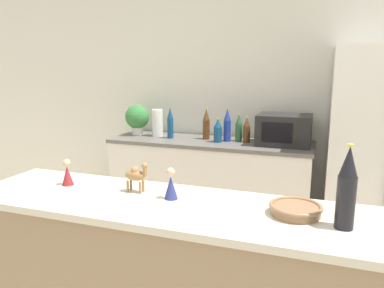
% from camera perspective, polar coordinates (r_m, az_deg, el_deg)
% --- Properties ---
extents(wall_back, '(8.00, 0.06, 2.55)m').
position_cam_1_polar(wall_back, '(3.84, 10.20, 6.49)').
color(wall_back, silver).
rests_on(wall_back, ground_plane).
extents(back_counter, '(1.96, 0.63, 0.91)m').
position_cam_1_polar(back_counter, '(3.78, 2.73, -6.16)').
color(back_counter, silver).
rests_on(back_counter, ground_plane).
extents(potted_plant, '(0.25, 0.25, 0.32)m').
position_cam_1_polar(potted_plant, '(3.97, -8.34, 3.97)').
color(potted_plant, silver).
rests_on(potted_plant, back_counter).
extents(paper_towel_roll, '(0.11, 0.11, 0.28)m').
position_cam_1_polar(paper_towel_roll, '(3.87, -5.30, 3.23)').
color(paper_towel_roll, white).
rests_on(paper_towel_roll, back_counter).
extents(microwave, '(0.48, 0.37, 0.28)m').
position_cam_1_polar(microwave, '(3.52, 13.83, 2.13)').
color(microwave, black).
rests_on(microwave, back_counter).
extents(back_bottle_0, '(0.07, 0.07, 0.27)m').
position_cam_1_polar(back_bottle_0, '(3.62, 7.14, 2.43)').
color(back_bottle_0, '#2D6033').
rests_on(back_bottle_0, back_counter).
extents(back_bottle_1, '(0.07, 0.07, 0.31)m').
position_cam_1_polar(back_bottle_1, '(3.69, 2.19, 3.00)').
color(back_bottle_1, brown).
rests_on(back_bottle_1, back_counter).
extents(back_bottle_2, '(0.08, 0.08, 0.23)m').
position_cam_1_polar(back_bottle_2, '(3.56, 3.96, 2.03)').
color(back_bottle_2, navy).
rests_on(back_bottle_2, back_counter).
extents(back_bottle_3, '(0.06, 0.06, 0.32)m').
position_cam_1_polar(back_bottle_3, '(3.75, -3.33, 3.21)').
color(back_bottle_3, navy).
rests_on(back_bottle_3, back_counter).
extents(back_bottle_4, '(0.07, 0.07, 0.32)m').
position_cam_1_polar(back_bottle_4, '(3.60, 5.40, 2.86)').
color(back_bottle_4, navy).
rests_on(back_bottle_4, back_counter).
extents(back_bottle_5, '(0.07, 0.07, 0.24)m').
position_cam_1_polar(back_bottle_5, '(3.58, 8.33, 2.11)').
color(back_bottle_5, brown).
rests_on(back_bottle_5, back_counter).
extents(wine_bottle, '(0.08, 0.08, 0.34)m').
position_cam_1_polar(wine_bottle, '(1.60, 22.52, -6.32)').
color(wine_bottle, black).
rests_on(wine_bottle, bar_counter).
extents(fruit_bowl, '(0.23, 0.23, 0.05)m').
position_cam_1_polar(fruit_bowl, '(1.71, 15.51, -9.53)').
color(fruit_bowl, '#8C6647').
rests_on(fruit_bowl, bar_counter).
extents(camel_figurine, '(0.13, 0.06, 0.16)m').
position_cam_1_polar(camel_figurine, '(1.94, -8.51, -4.62)').
color(camel_figurine, olive).
rests_on(camel_figurine, bar_counter).
extents(wise_man_figurine_blue, '(0.06, 0.06, 0.15)m').
position_cam_1_polar(wise_man_figurine_blue, '(2.15, -18.47, -4.34)').
color(wise_man_figurine_blue, maroon).
rests_on(wise_man_figurine_blue, bar_counter).
extents(wise_man_figurine_crimson, '(0.07, 0.07, 0.16)m').
position_cam_1_polar(wise_man_figurine_crimson, '(1.83, -3.24, -6.34)').
color(wise_man_figurine_crimson, navy).
rests_on(wise_man_figurine_crimson, bar_counter).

